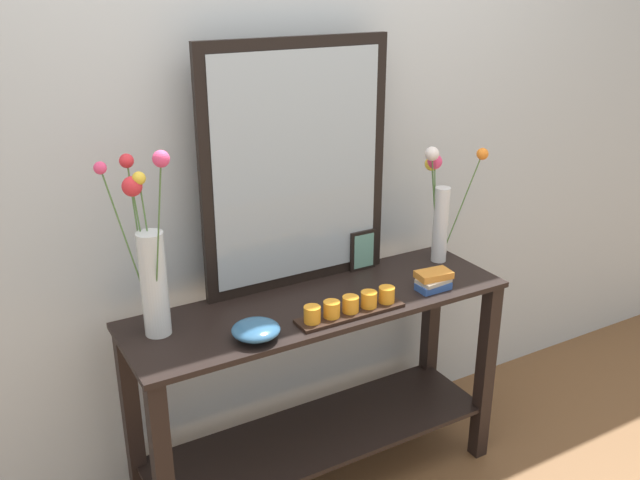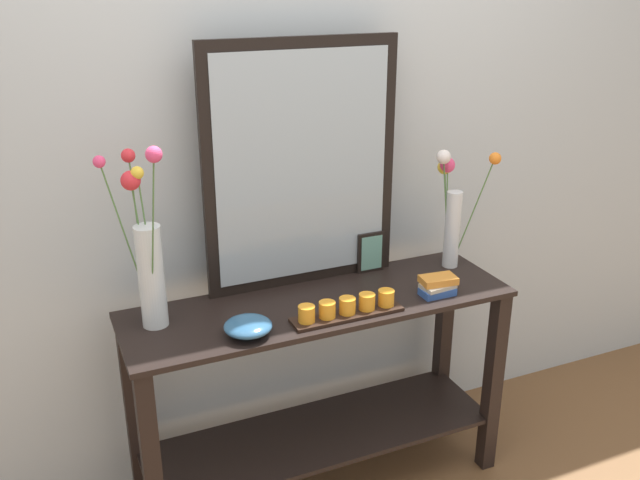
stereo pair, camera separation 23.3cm
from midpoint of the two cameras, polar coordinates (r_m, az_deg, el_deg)
The scene contains 9 objects.
wall_back at distance 2.53m, azimuth -0.40°, elevation 9.40°, with size 6.40×0.08×2.70m, color #B2BCC1.
console_table at distance 2.58m, azimuth 2.64°, elevation -11.15°, with size 1.39×0.43×0.79m.
mirror_leaning at distance 2.43m, azimuth 1.27°, elevation 6.05°, with size 0.72×0.03×0.89m.
tall_vase_left at distance 2.21m, azimuth -11.15°, elevation -1.50°, with size 0.18×0.27×0.62m.
vase_right at distance 2.70m, azimuth 13.36°, elevation 2.66°, with size 0.19×0.21×0.47m.
candle_tray at distance 2.32m, azimuth 5.16°, elevation -5.74°, with size 0.39×0.09×0.07m.
picture_frame_small at distance 2.65m, azimuth 6.76°, elevation -1.07°, with size 0.11×0.01×0.16m.
decorative_bowl at distance 2.20m, azimuth -2.95°, elevation -7.23°, with size 0.16×0.16×0.06m.
book_stack at distance 2.52m, azimuth 12.37°, elevation -3.76°, with size 0.14×0.10×0.07m.
Camera 2 is at (-0.87, -1.99, 1.88)m, focal length 38.66 mm.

